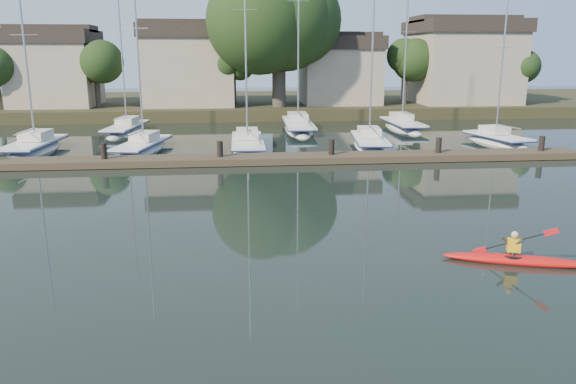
{
  "coord_description": "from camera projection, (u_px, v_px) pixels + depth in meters",
  "views": [
    {
      "loc": [
        -2.43,
        -15.62,
        5.78
      ],
      "look_at": [
        -0.54,
        2.6,
        1.2
      ],
      "focal_mm": 35.0,
      "sensor_mm": 36.0,
      "label": 1
    }
  ],
  "objects": [
    {
      "name": "dock",
      "position": [
        276.0,
        159.0,
        30.18
      ],
      "size": [
        34.0,
        2.0,
        1.8
      ],
      "color": "#423425",
      "rests_on": "ground"
    },
    {
      "name": "sailboat_6",
      "position": [
        298.0,
        132.0,
        42.98
      ],
      "size": [
        2.56,
        10.22,
        16.12
      ],
      "rotation": [
        0.0,
        0.0,
        -0.04
      ],
      "color": "white",
      "rests_on": "ground"
    },
    {
      "name": "sailboat_5",
      "position": [
        127.0,
        134.0,
        41.66
      ],
      "size": [
        2.85,
        8.18,
        13.26
      ],
      "rotation": [
        0.0,
        0.0,
        -0.12
      ],
      "color": "white",
      "rests_on": "ground"
    },
    {
      "name": "sailboat_7",
      "position": [
        402.0,
        131.0,
        43.61
      ],
      "size": [
        2.07,
        7.83,
        12.61
      ],
      "rotation": [
        0.0,
        0.0,
        0.0
      ],
      "color": "white",
      "rests_on": "ground"
    },
    {
      "name": "ground",
      "position": [
        315.0,
        252.0,
        16.72
      ],
      "size": [
        160.0,
        160.0,
        0.0
      ],
      "primitive_type": "plane",
      "color": "black",
      "rests_on": "ground"
    },
    {
      "name": "sailboat_0",
      "position": [
        35.0,
        154.0,
        33.65
      ],
      "size": [
        2.56,
        7.55,
        11.79
      ],
      "rotation": [
        0.0,
        0.0,
        -0.07
      ],
      "color": "white",
      "rests_on": "ground"
    },
    {
      "name": "sailboat_3",
      "position": [
        369.0,
        149.0,
        35.54
      ],
      "size": [
        2.93,
        7.72,
        12.14
      ],
      "rotation": [
        0.0,
        0.0,
        -0.13
      ],
      "color": "white",
      "rests_on": "ground"
    },
    {
      "name": "shore",
      "position": [
        270.0,
        79.0,
        54.98
      ],
      "size": [
        90.0,
        25.25,
        12.75
      ],
      "color": "#292F17",
      "rests_on": "ground"
    },
    {
      "name": "sailboat_2",
      "position": [
        248.0,
        151.0,
        34.6
      ],
      "size": [
        2.11,
        8.55,
        14.1
      ],
      "rotation": [
        0.0,
        0.0,
        -0.01
      ],
      "color": "white",
      "rests_on": "ground"
    },
    {
      "name": "sailboat_1",
      "position": [
        143.0,
        153.0,
        33.89
      ],
      "size": [
        3.35,
        7.74,
        12.3
      ],
      "rotation": [
        0.0,
        0.0,
        -0.2
      ],
      "color": "white",
      "rests_on": "ground"
    },
    {
      "name": "sailboat_4",
      "position": [
        496.0,
        146.0,
        36.69
      ],
      "size": [
        3.09,
        6.47,
        10.58
      ],
      "rotation": [
        0.0,
        0.0,
        0.2
      ],
      "color": "white",
      "rests_on": "ground"
    },
    {
      "name": "kayak",
      "position": [
        517.0,
        258.0,
        15.76
      ],
      "size": [
        4.06,
        1.79,
        1.31
      ],
      "rotation": [
        0.0,
        0.0,
        -0.32
      ],
      "color": "red",
      "rests_on": "ground"
    }
  ]
}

